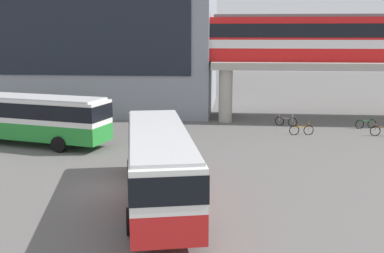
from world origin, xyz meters
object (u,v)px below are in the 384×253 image
Objects in this scene: bus_secondary at (29,115)px; bicycle_green at (366,124)px; train at (351,37)px; bicycle_brown at (383,131)px; pedestrian_by_bike_rack at (175,139)px; station_building at (69,36)px; bus_main at (159,159)px; bicycle_orange at (301,130)px; bicycle_silver at (286,121)px.

bus_secondary reaches higher than bicycle_green.
train is 13.74× the size of bicycle_green.
bicycle_brown is 1.02× the size of pedestrian_by_bike_rack.
station_building is 16.62× the size of bicycle_green.
pedestrian_by_bike_rack is (9.85, -1.22, -1.16)m from bus_secondary.
bus_main reaches higher than bicycle_green.
bus_main is 6.35× the size of bicycle_orange.
bicycle_green is at bearing -19.29° from station_building.
bicycle_green and bicycle_silver have the same top height.
station_building is 15.99× the size of bicycle_brown.
bus_secondary is 24.80m from bicycle_green.
station_building is 16.88× the size of bicycle_silver.
pedestrian_by_bike_rack is (-13.12, -12.47, -6.06)m from train.
train is 10.47m from bicycle_orange.
bicycle_brown is 2.67m from bicycle_green.
bicycle_silver is at bearing 175.91° from bicycle_green.
bus_secondary reaches higher than bicycle_silver.
train is 26.05m from bus_secondary.
bicycle_silver is at bearing 49.45° from pedestrian_by_bike_rack.
pedestrian_by_bike_rack is at bearing -145.90° from bicycle_orange.
station_building reaches higher than bus_main.
pedestrian_by_bike_rack is (-13.77, -8.59, 0.47)m from bicycle_green.
bus_secondary reaches higher than bicycle_orange.
train is 7.63m from bicycle_green.
bicycle_orange is (-4.64, -6.73, -6.53)m from train.
bicycle_green is at bearing 52.50° from bus_main.
station_building is 30.37m from bicycle_brown.
bicycle_green is at bearing -4.09° from bicycle_silver.
bicycle_orange is at bearing -29.69° from station_building.
station_building reaches higher than bicycle_orange.
station_building reaches higher than train.
bicycle_green is 0.97× the size of bicycle_orange.
bus_secondary is (-10.29, 10.00, 0.00)m from bus_main.
pedestrian_by_bike_rack is (-8.48, -5.74, 0.47)m from bicycle_orange.
train is 9.15m from bicycle_silver.
bus_secondary is at bearing -168.86° from bicycle_brown.
bicycle_brown is at bearing 2.20° from bicycle_orange.
station_building reaches higher than pedestrian_by_bike_rack.
pedestrian_by_bike_rack is (-0.44, 8.79, -1.16)m from bus_main.
bicycle_silver is (7.28, 17.81, -1.63)m from bus_main.
bicycle_orange is (-5.29, -2.85, 0.00)m from bicycle_green.
bus_secondary is 6.33× the size of bicycle_brown.
bicycle_orange is (18.34, 4.53, -1.63)m from bus_secondary.
bus_secondary is at bearing 172.96° from pedestrian_by_bike_rack.
bicycle_brown is (1.14, -6.51, -6.53)m from train.
station_building reaches higher than bicycle_silver.
bicycle_green is (-0.49, 2.63, 0.00)m from bicycle_brown.
pedestrian_by_bike_rack is at bearing -54.33° from station_building.
bicycle_brown is 1.00× the size of bicycle_orange.
bicycle_green is at bearing 17.33° from bus_secondary.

